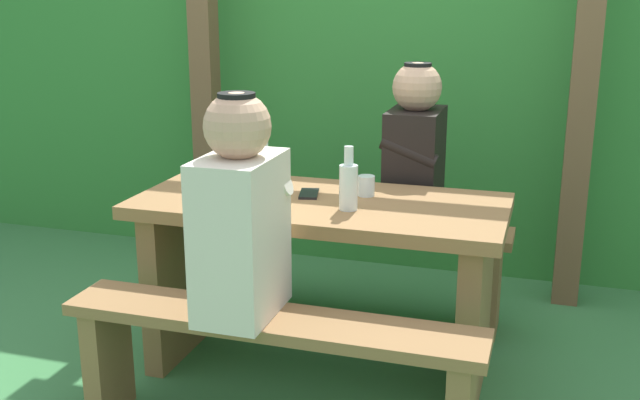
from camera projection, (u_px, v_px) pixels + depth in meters
ground_plane at (320, 367)px, 3.07m from camera, size 12.00×12.00×0.00m
hedge_backdrop at (409, 66)px, 4.38m from camera, size 6.40×0.98×2.08m
pergola_post_left at (205, 80)px, 3.99m from camera, size 0.12×0.12×2.01m
pergola_post_right at (583, 95)px, 3.45m from camera, size 0.12×0.12×2.01m
picnic_table at (320, 255)px, 2.94m from camera, size 1.40×0.64×0.70m
bench_near at (271, 353)px, 2.49m from camera, size 1.40×0.24×0.46m
bench_far at (355, 248)px, 3.48m from camera, size 1.40×0.24×0.46m
person_white_shirt at (240, 215)px, 2.39m from camera, size 0.25×0.35×0.72m
person_black_coat at (415, 153)px, 3.28m from camera, size 0.25×0.35×0.72m
drinking_glass at (366, 186)px, 2.93m from camera, size 0.07×0.07×0.08m
bottle_left at (264, 176)px, 2.81m from camera, size 0.06×0.06×0.25m
bottle_right at (253, 167)px, 3.00m from camera, size 0.06×0.06×0.23m
bottle_center at (348, 185)px, 2.73m from camera, size 0.07×0.07×0.23m
cell_phone at (309, 194)px, 2.94m from camera, size 0.10×0.15×0.01m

